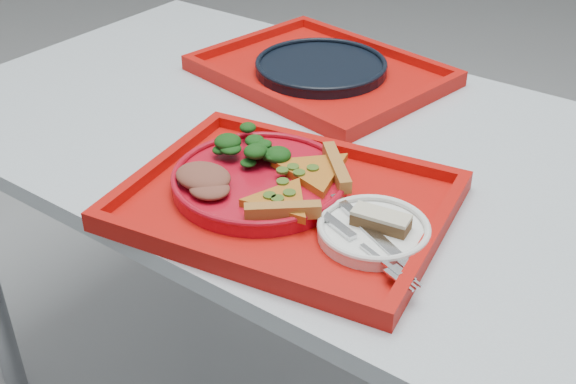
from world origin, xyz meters
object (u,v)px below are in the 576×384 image
object	(u,v)px
tray_far	(321,75)
dessert_bar	(381,220)
dinner_plate	(260,182)
navy_plate	(321,68)
tray_main	(286,205)

from	to	relation	value
tray_far	dessert_bar	distance (m)	0.55
dinner_plate	navy_plate	distance (m)	0.44
navy_plate	tray_far	bearing A→B (deg)	0.00
navy_plate	dessert_bar	distance (m)	0.55
tray_main	navy_plate	distance (m)	0.48
tray_far	dessert_bar	bearing A→B (deg)	-37.88
tray_far	navy_plate	world-z (taller)	navy_plate
dinner_plate	tray_far	bearing A→B (deg)	112.13
navy_plate	dessert_bar	xyz separation A→B (m)	(0.37, -0.41, 0.02)
navy_plate	dessert_bar	size ratio (longest dim) A/B	3.20
dinner_plate	navy_plate	size ratio (longest dim) A/B	1.00
tray_far	navy_plate	size ratio (longest dim) A/B	1.73
navy_plate	dessert_bar	world-z (taller)	dessert_bar
tray_main	tray_far	xyz separation A→B (m)	(-0.22, 0.42, 0.00)
tray_main	dinner_plate	distance (m)	0.06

